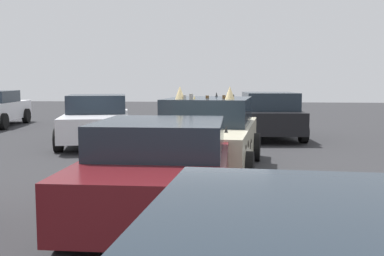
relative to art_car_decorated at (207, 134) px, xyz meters
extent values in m
plane|color=#2D2D30|center=(-0.08, 0.01, -0.76)|extent=(60.00, 60.00, 0.00)
cube|color=beige|center=(-0.08, 0.01, -0.14)|extent=(4.62, 2.24, 0.68)
cube|color=#1E2833|center=(0.25, -0.02, 0.47)|extent=(2.28, 1.88, 0.55)
cylinder|color=black|center=(-1.55, -0.80, -0.43)|extent=(0.67, 0.28, 0.66)
cylinder|color=black|center=(-1.38, 1.07, -0.43)|extent=(0.67, 0.28, 0.66)
cylinder|color=black|center=(1.21, -1.06, -0.43)|extent=(0.67, 0.28, 0.66)
cylinder|color=black|center=(1.39, 0.82, -0.43)|extent=(0.67, 0.28, 0.66)
ellipsoid|color=black|center=(1.42, -1.06, -0.20)|extent=(0.12, 0.03, 0.13)
ellipsoid|color=black|center=(-1.08, -0.83, -0.04)|extent=(0.16, 0.03, 0.14)
ellipsoid|color=black|center=(-0.41, -0.89, -0.17)|extent=(0.15, 0.03, 0.13)
ellipsoid|color=black|center=(0.40, 0.89, -0.10)|extent=(0.13, 0.03, 0.16)
ellipsoid|color=black|center=(-0.15, -0.91, -0.11)|extent=(0.13, 0.03, 0.09)
ellipsoid|color=black|center=(-1.67, -0.78, -0.01)|extent=(0.13, 0.03, 0.08)
cone|color=black|center=(-1.38, -0.43, 0.26)|extent=(0.10, 0.10, 0.12)
sphere|color=orange|center=(-1.98, 0.56, 0.24)|extent=(0.09, 0.09, 0.09)
sphere|color=gray|center=(-1.91, -0.31, 0.23)|extent=(0.06, 0.06, 0.06)
sphere|color=silver|center=(-1.60, 0.78, 0.25)|extent=(0.09, 0.09, 0.09)
cone|color=tan|center=(-1.45, -0.06, 0.27)|extent=(0.12, 0.12, 0.13)
cylinder|color=gray|center=(-1.31, 0.10, 0.25)|extent=(0.10, 0.10, 0.09)
sphere|color=gray|center=(-1.51, -0.11, 0.23)|extent=(0.06, 0.06, 0.06)
cone|color=orange|center=(-1.65, -0.01, 0.24)|extent=(0.13, 0.13, 0.08)
cylinder|color=black|center=(-1.39, 0.34, 0.26)|extent=(0.10, 0.10, 0.11)
cylinder|color=tan|center=(-1.69, -0.30, 0.24)|extent=(0.09, 0.09, 0.08)
cone|color=#A87A38|center=(-1.59, 0.24, 0.27)|extent=(0.12, 0.12, 0.14)
sphere|color=tan|center=(-1.85, 0.13, 0.23)|extent=(0.07, 0.07, 0.07)
cylinder|color=#51381E|center=(-0.07, -0.35, 0.79)|extent=(0.08, 0.08, 0.07)
cone|color=tan|center=(-0.11, 0.26, 0.78)|extent=(0.07, 0.07, 0.07)
cylinder|color=#51381E|center=(0.06, 0.00, 0.78)|extent=(0.10, 0.10, 0.06)
cylinder|color=gray|center=(-0.34, 0.43, 0.79)|extent=(0.08, 0.08, 0.08)
cylinder|color=black|center=(0.15, -0.53, 0.79)|extent=(0.08, 0.08, 0.08)
cylinder|color=gray|center=(-0.58, 0.28, 0.81)|extent=(0.10, 0.10, 0.11)
cone|color=black|center=(1.04, -0.15, 0.80)|extent=(0.08, 0.08, 0.11)
cone|color=orange|center=(0.32, 0.35, 0.80)|extent=(0.06, 0.06, 0.11)
cone|color=#D8BC7F|center=(-0.38, -0.47, 0.88)|extent=(0.19, 0.19, 0.26)
cone|color=#D8BC7F|center=(-0.29, 0.53, 0.88)|extent=(0.19, 0.19, 0.26)
cylinder|color=black|center=(9.81, 8.59, -0.44)|extent=(0.66, 0.31, 0.64)
cylinder|color=black|center=(7.08, 8.21, -0.44)|extent=(0.66, 0.31, 0.64)
cube|color=black|center=(5.66, -1.64, -0.15)|extent=(4.26, 2.09, 0.67)
cube|color=#1E2833|center=(5.26, -1.67, 0.46)|extent=(2.06, 1.75, 0.55)
cylinder|color=black|center=(6.86, -0.64, -0.44)|extent=(0.67, 0.28, 0.65)
cylinder|color=black|center=(7.02, -2.40, -0.44)|extent=(0.67, 0.28, 0.65)
cylinder|color=black|center=(4.31, -0.87, -0.44)|extent=(0.67, 0.28, 0.65)
cylinder|color=black|center=(4.47, -2.63, -0.44)|extent=(0.67, 0.28, 0.65)
cube|color=silver|center=(3.53, 3.46, -0.17)|extent=(4.36, 2.73, 0.65)
cube|color=#1E2833|center=(3.89, 3.55, 0.42)|extent=(2.11, 2.04, 0.53)
cylinder|color=black|center=(2.54, 2.26, -0.45)|extent=(0.66, 0.36, 0.63)
cylinder|color=black|center=(2.09, 4.06, -0.45)|extent=(0.66, 0.36, 0.63)
cylinder|color=black|center=(4.97, 2.86, -0.45)|extent=(0.66, 0.36, 0.63)
cylinder|color=black|center=(4.52, 4.66, -0.45)|extent=(0.66, 0.36, 0.63)
cube|color=#5B1419|center=(-3.33, 0.40, -0.16)|extent=(4.19, 1.80, 0.64)
cube|color=#1E2833|center=(-3.51, 0.40, 0.38)|extent=(1.79, 1.64, 0.43)
cylinder|color=black|center=(-2.04, 1.31, -0.43)|extent=(0.66, 0.22, 0.66)
cylinder|color=black|center=(-2.03, -0.50, -0.43)|extent=(0.66, 0.22, 0.66)
cylinder|color=black|center=(-4.63, 1.30, -0.43)|extent=(0.66, 0.22, 0.66)
cylinder|color=black|center=(-4.62, -0.52, -0.43)|extent=(0.66, 0.22, 0.66)
camera|label=1|loc=(-9.47, -0.59, 1.13)|focal=42.79mm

